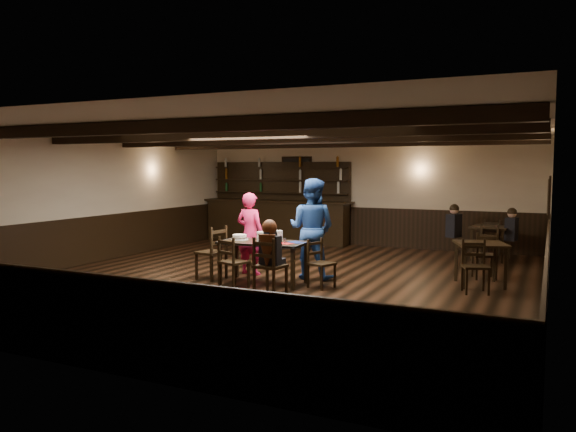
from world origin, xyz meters
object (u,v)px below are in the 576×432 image
at_px(bar_counter, 278,215).
at_px(man_blue, 312,229).
at_px(woman_pink, 250,234).
at_px(cake, 240,237).
at_px(chair_near_left, 231,258).
at_px(chair_near_right, 267,262).
at_px(dining_table, 263,246).

bearing_deg(bar_counter, man_blue, -56.84).
height_order(woman_pink, cake, woman_pink).
xyz_separation_m(woman_pink, cake, (0.14, -0.65, 0.01)).
xyz_separation_m(chair_near_left, bar_counter, (-1.97, 5.80, 0.20)).
bearing_deg(chair_near_right, woman_pink, 127.34).
relative_size(dining_table, chair_near_right, 1.63).
distance_m(woman_pink, bar_counter, 4.82).
height_order(chair_near_left, cake, chair_near_left).
bearing_deg(chair_near_left, dining_table, 63.62).
relative_size(chair_near_right, woman_pink, 0.60).
relative_size(chair_near_left, cake, 2.85).
distance_m(chair_near_right, bar_counter, 6.66).
bearing_deg(dining_table, man_blue, 53.16).
distance_m(dining_table, cake, 0.50).
bearing_deg(bar_counter, chair_near_left, -71.22).
xyz_separation_m(cake, bar_counter, (-1.79, 5.18, -0.07)).
xyz_separation_m(chair_near_left, cake, (-0.18, 0.62, 0.27)).
distance_m(man_blue, cake, 1.34).
bearing_deg(woman_pink, dining_table, 137.53).
bearing_deg(chair_near_left, man_blue, 57.41).
height_order(dining_table, chair_near_left, chair_near_left).
xyz_separation_m(chair_near_left, woman_pink, (-0.33, 1.27, 0.27)).
distance_m(chair_near_right, cake, 1.35).
bearing_deg(cake, dining_table, -1.58).
height_order(chair_near_right, bar_counter, bar_counter).
bearing_deg(woman_pink, chair_near_left, 108.39).
bearing_deg(cake, woman_pink, 102.54).
relative_size(man_blue, bar_counter, 0.43).
bearing_deg(dining_table, chair_near_right, -58.33).
bearing_deg(man_blue, bar_counter, -56.10).
height_order(chair_near_right, cake, chair_near_right).
xyz_separation_m(chair_near_right, woman_pink, (-1.15, 1.51, 0.23)).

